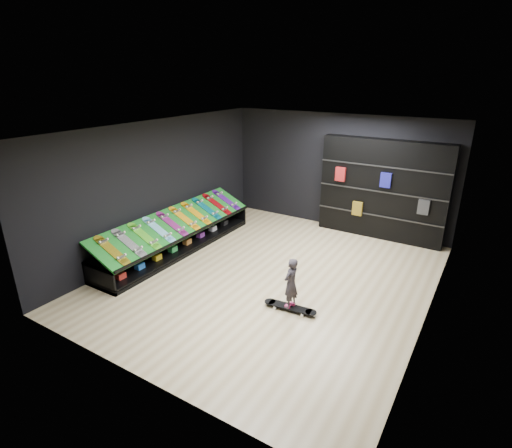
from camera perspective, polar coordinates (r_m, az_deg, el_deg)
The scene contains 21 objects.
floor at distance 8.36m, azimuth 2.22°, elevation -7.48°, with size 6.00×7.00×0.01m, color beige.
ceiling at distance 7.41m, azimuth 2.55°, elevation 13.36°, with size 6.00×7.00×0.01m, color white.
wall_back at distance 10.83m, azimuth 11.57°, elevation 7.32°, with size 6.00×0.02×3.00m, color black.
wall_front at distance 5.24m, azimuth -16.96°, elevation -8.30°, with size 6.00×0.02×3.00m, color black.
wall_left at distance 9.52m, azimuth -13.64°, elevation 5.28°, with size 0.02×7.00×3.00m, color black.
wall_right at distance 6.91m, azimuth 24.63°, elevation -2.08°, with size 0.02×7.00×3.00m, color black.
display_rack at distance 9.62m, azimuth -11.10°, elevation -2.24°, with size 0.90×4.50×0.50m, color black, non-canonical shape.
turf_ramp at distance 9.42m, azimuth -11.07°, elevation 0.27°, with size 1.00×4.50×0.04m, color #0F6517.
back_shelving at distance 10.38m, azimuth 17.61°, elevation 4.67°, with size 3.09×0.36×2.48m, color black.
floor_skateboard at distance 7.26m, azimuth 4.87°, elevation -11.92°, with size 0.98×0.22×0.09m, color black, non-canonical shape.
child at distance 7.09m, azimuth 4.96°, elevation -9.72°, with size 0.21×0.15×0.56m, color black.
display_board_0 at distance 8.22m, azimuth -19.89°, elevation -3.57°, with size 0.98×0.22×0.09m, color yellow, non-canonical shape.
display_board_1 at distance 8.46m, azimuth -17.71°, elevation -2.60°, with size 0.98×0.22×0.09m, color black, non-canonical shape.
display_board_2 at distance 8.72m, azimuth -15.65°, elevation -1.67°, with size 0.98×0.22×0.09m, color green, non-canonical shape.
display_board_3 at distance 8.98m, azimuth -13.71°, elevation -0.80°, with size 0.98×0.22×0.09m, color #0CB2E5, non-canonical shape.
display_board_4 at distance 9.26m, azimuth -11.89°, elevation 0.02°, with size 0.98×0.22×0.09m, color #2626BF, non-canonical shape.
display_board_5 at distance 9.55m, azimuth -10.18°, elevation 0.79°, with size 0.98×0.22×0.09m, color orange, non-canonical shape.
display_board_6 at distance 9.85m, azimuth -8.56°, elevation 1.52°, with size 0.98×0.22×0.09m, color yellow, non-canonical shape.
display_board_7 at distance 10.15m, azimuth -7.05°, elevation 2.20°, with size 0.98×0.22×0.09m, color #0C8C99, non-canonical shape.
display_board_8 at distance 10.47m, azimuth -5.62°, elevation 2.84°, with size 0.98×0.22×0.09m, color red, non-canonical shape.
display_board_9 at distance 10.79m, azimuth -4.27°, elevation 3.44°, with size 0.98×0.22×0.09m, color purple, non-canonical shape.
Camera 1 is at (3.57, -6.42, 3.98)m, focal length 28.00 mm.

